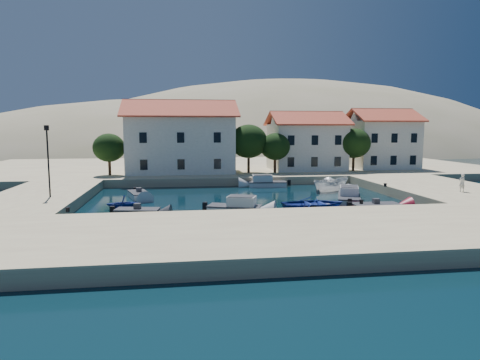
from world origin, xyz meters
The scene contains 23 objects.
ground centered at (0.00, 0.00, 0.00)m, with size 400.00×400.00×0.00m, color black.
quay_south centered at (0.00, -6.00, 0.50)m, with size 52.00×12.00×1.00m, color tan.
quay_east centered at (20.50, 10.00, 0.50)m, with size 11.00×20.00×1.00m, color tan.
quay_west centered at (-19.00, 10.00, 0.50)m, with size 8.00×20.00×1.00m, color tan.
quay_north centered at (2.00, 38.00, 0.50)m, with size 80.00×36.00×1.00m, color tan.
hills centered at (20.64, 123.62, -23.40)m, with size 254.00×176.00×99.00m.
building_left centered at (-6.00, 28.00, 5.94)m, with size 14.70×9.45×9.70m.
building_mid centered at (12.00, 29.00, 5.22)m, with size 10.50×8.40×8.30m.
building_right centered at (24.00, 30.00, 5.47)m, with size 9.45×8.40×8.80m.
trees centered at (4.51, 25.46, 4.84)m, with size 37.30×5.30×6.45m.
lamppost centered at (-17.50, 8.00, 4.75)m, with size 0.35×0.25×6.22m.
bollards centered at (2.80, 3.87, 1.15)m, with size 29.36×9.56×0.30m.
motorboat_grey_sw centered at (-9.63, 3.31, 0.30)m, with size 3.65×2.12×1.25m.
cabin_cruiser_south centered at (-1.81, 3.62, 0.48)m, with size 4.73×3.28×1.60m.
rowboat_south centered at (5.23, 4.34, 0.00)m, with size 3.90×5.47×1.13m, color navy.
motorboat_red_se centered at (10.20, 2.77, 0.29)m, with size 4.04×1.87×1.25m.
cabin_cruiser_east centered at (9.64, 7.15, 0.48)m, with size 3.71×5.38×1.60m.
boat_east centered at (10.26, 13.76, 0.00)m, with size 1.69×4.48×1.73m, color silver.
motorboat_white_ne centered at (10.51, 16.22, 0.30)m, with size 3.04×3.82×1.25m.
rowboat_west centered at (-11.18, 6.53, 0.00)m, with size 2.28×2.64×1.39m, color navy.
motorboat_white_west centered at (-10.31, 12.47, 0.29)m, with size 2.67×4.13×1.25m.
cabin_cruiser_north centered at (4.17, 18.74, 0.48)m, with size 4.61×2.28×1.60m.
pedestrian centered at (20.13, 5.61, 1.86)m, with size 0.63×0.41×1.73m, color silver.
Camera 1 is at (-6.36, -30.92, 7.02)m, focal length 32.00 mm.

